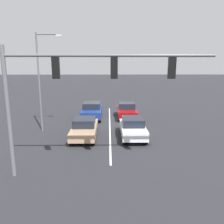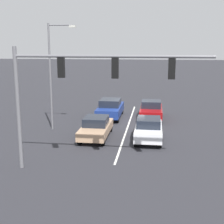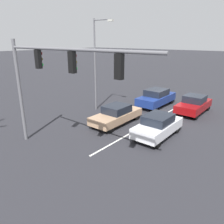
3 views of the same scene
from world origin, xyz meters
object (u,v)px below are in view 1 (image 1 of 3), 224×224
(car_tan_midlane_front, at_px, (85,128))
(car_maroon_leftlane_second, at_px, (127,110))
(car_navy_midlane_second, at_px, (92,110))
(traffic_signal_gantry, at_px, (75,81))
(car_white_leftlane_front, at_px, (133,128))
(street_lamp_right_shoulder, at_px, (42,76))

(car_tan_midlane_front, relative_size, car_maroon_leftlane_second, 1.05)
(car_navy_midlane_second, relative_size, traffic_signal_gantry, 0.49)
(car_white_leftlane_front, relative_size, street_lamp_right_shoulder, 0.52)
(street_lamp_right_shoulder, bearing_deg, car_maroon_leftlane_second, -147.27)
(car_tan_midlane_front, height_order, car_maroon_leftlane_second, car_maroon_leftlane_second)
(car_navy_midlane_second, xyz_separation_m, street_lamp_right_shoulder, (3.58, 4.41, 3.67))
(car_navy_midlane_second, distance_m, traffic_signal_gantry, 12.53)
(car_white_leftlane_front, distance_m, car_maroon_leftlane_second, 6.47)
(car_navy_midlane_second, height_order, traffic_signal_gantry, traffic_signal_gantry)
(street_lamp_right_shoulder, bearing_deg, car_white_leftlane_front, 165.00)
(traffic_signal_gantry, bearing_deg, street_lamp_right_shoulder, -63.55)
(car_tan_midlane_front, relative_size, street_lamp_right_shoulder, 0.58)
(car_maroon_leftlane_second, relative_size, street_lamp_right_shoulder, 0.55)
(car_tan_midlane_front, bearing_deg, car_maroon_leftlane_second, -120.25)
(car_white_leftlane_front, distance_m, street_lamp_right_shoulder, 8.20)
(street_lamp_right_shoulder, bearing_deg, traffic_signal_gantry, 116.45)
(car_white_leftlane_front, height_order, car_tan_midlane_front, car_white_leftlane_front)
(traffic_signal_gantry, bearing_deg, car_tan_midlane_front, -87.21)
(car_white_leftlane_front, bearing_deg, car_tan_midlane_front, -3.17)
(car_tan_midlane_front, distance_m, car_maroon_leftlane_second, 7.26)
(car_white_leftlane_front, height_order, street_lamp_right_shoulder, street_lamp_right_shoulder)
(car_maroon_leftlane_second, bearing_deg, street_lamp_right_shoulder, 32.73)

